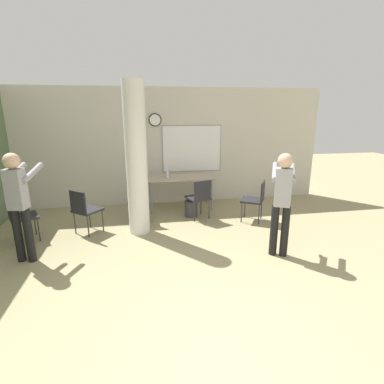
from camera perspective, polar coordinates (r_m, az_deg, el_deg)
ground_plane at (r=3.31m, az=3.56°, el=-28.70°), size 24.00×24.00×0.00m
wall_back at (r=7.43m, az=-5.42°, el=8.53°), size 8.00×0.15×2.80m
support_pillar at (r=5.57m, az=-10.55°, el=5.96°), size 0.39×0.39×2.80m
folding_table at (r=7.03m, az=-2.22°, el=2.46°), size 1.52×0.68×0.77m
bottle_on_table at (r=6.92m, az=-4.70°, el=3.48°), size 0.07×0.07×0.25m
waste_bin at (r=6.63m, az=-0.21°, el=-3.13°), size 0.28×0.28×0.36m
chair_near_pillar at (r=5.96m, az=-19.80°, el=-2.91°), size 0.62×0.62×0.87m
chair_table_left at (r=6.33m, az=-10.24°, el=-1.14°), size 0.45×0.45×0.87m
chair_mid_room at (r=6.39m, az=12.07°, el=-1.09°), size 0.60×0.60×0.87m
chair_table_right at (r=6.38m, az=1.44°, el=-0.75°), size 0.55×0.55×0.87m
chair_by_left_wall at (r=6.10m, az=-30.12°, el=-3.71°), size 0.59×0.59×0.87m
person_playing_side at (r=4.87m, az=16.81°, el=-0.88°), size 0.55×0.70×1.67m
person_watching_back at (r=5.16m, az=-30.10°, el=-1.22°), size 0.48×0.67×1.70m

